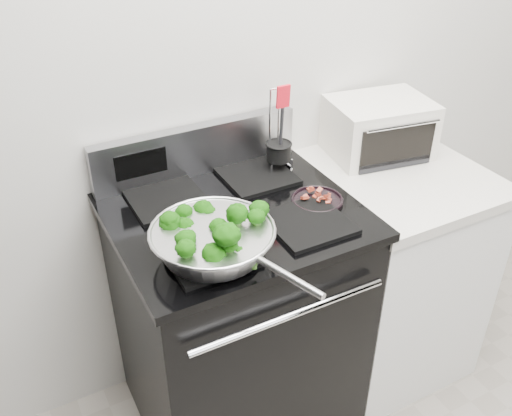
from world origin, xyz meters
TOP-DOWN VIEW (x-y plane):
  - back_wall at (0.00, 1.75)m, footprint 4.00×0.02m
  - gas_range at (-0.30, 1.41)m, footprint 0.79×0.69m
  - counter at (0.39, 1.41)m, footprint 0.62×0.68m
  - skillet at (-0.45, 1.24)m, footprint 0.36×0.56m
  - broccoli_pile at (-0.46, 1.24)m, footprint 0.29×0.29m
  - bacon_plate at (-0.03, 1.34)m, footprint 0.17×0.17m
  - utensil_holder at (-0.04, 1.59)m, footprint 0.11×0.11m
  - toaster_oven at (0.41, 1.58)m, footprint 0.41×0.34m

SIDE VIEW (x-z plane):
  - counter at x=0.39m, z-range 0.00..0.92m
  - gas_range at x=-0.30m, z-range -0.08..1.05m
  - bacon_plate at x=-0.03m, z-range 0.95..0.99m
  - skillet at x=-0.45m, z-range 0.97..1.04m
  - utensil_holder at x=-0.04m, z-range 0.85..1.17m
  - broccoli_pile at x=-0.46m, z-range 0.98..1.08m
  - toaster_oven at x=0.41m, z-range 0.92..1.14m
  - back_wall at x=0.00m, z-range 0.00..2.70m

